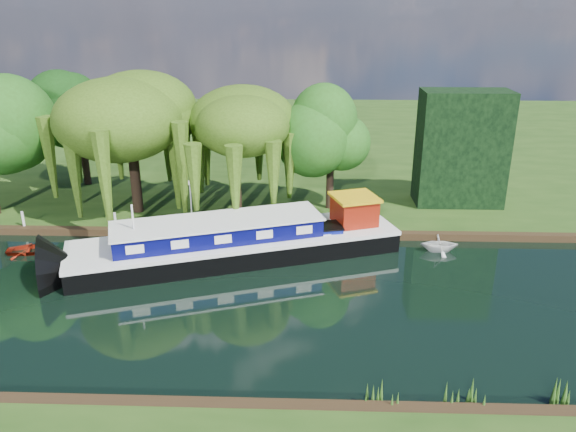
{
  "coord_description": "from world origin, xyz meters",
  "views": [
    {
      "loc": [
        8.23,
        -24.62,
        13.93
      ],
      "look_at": [
        7.2,
        4.63,
        2.8
      ],
      "focal_mm": 35.0,
      "sensor_mm": 36.0,
      "label": 1
    }
  ],
  "objects_px": {
    "white_cruiser": "(439,251)",
    "red_dinghy": "(32,252)",
    "narrowboat": "(270,245)",
    "dutch_barge": "(239,241)"
  },
  "relations": [
    {
      "from": "dutch_barge",
      "to": "white_cruiser",
      "type": "bearing_deg",
      "value": -13.07
    },
    {
      "from": "white_cruiser",
      "to": "dutch_barge",
      "type": "bearing_deg",
      "value": 96.03
    },
    {
      "from": "narrowboat",
      "to": "white_cruiser",
      "type": "bearing_deg",
      "value": -7.95
    },
    {
      "from": "dutch_barge",
      "to": "narrowboat",
      "type": "xyz_separation_m",
      "value": [
        1.75,
        0.26,
        -0.36
      ]
    },
    {
      "from": "white_cruiser",
      "to": "red_dinghy",
      "type": "bearing_deg",
      "value": 92.72
    },
    {
      "from": "dutch_barge",
      "to": "white_cruiser",
      "type": "relative_size",
      "value": 8.7
    },
    {
      "from": "narrowboat",
      "to": "white_cruiser",
      "type": "xyz_separation_m",
      "value": [
        10.09,
        0.92,
        -0.63
      ]
    },
    {
      "from": "narrowboat",
      "to": "red_dinghy",
      "type": "height_order",
      "value": "narrowboat"
    },
    {
      "from": "red_dinghy",
      "to": "white_cruiser",
      "type": "height_order",
      "value": "white_cruiser"
    },
    {
      "from": "narrowboat",
      "to": "red_dinghy",
      "type": "xyz_separation_m",
      "value": [
        -14.27,
        -0.09,
        -0.63
      ]
    }
  ]
}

